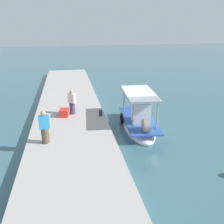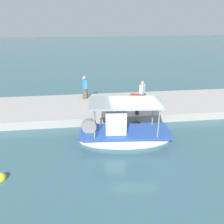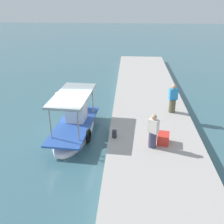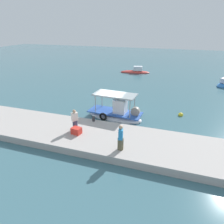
% 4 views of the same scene
% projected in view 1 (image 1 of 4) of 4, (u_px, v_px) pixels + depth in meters
% --- Properties ---
extents(ground_plane, '(120.00, 120.00, 0.00)m').
position_uv_depth(ground_plane, '(139.00, 125.00, 16.35)').
color(ground_plane, '#3D6772').
extents(dock_quay, '(36.00, 4.64, 0.55)m').
position_uv_depth(dock_quay, '(71.00, 126.00, 15.49)').
color(dock_quay, '#B1AAA4').
rests_on(dock_quay, ground_plane).
extents(main_fishing_boat, '(5.30, 2.24, 2.73)m').
position_uv_depth(main_fishing_boat, '(139.00, 122.00, 15.64)').
color(main_fishing_boat, white).
rests_on(main_fishing_boat, ground_plane).
extents(fisherman_near_bollard, '(0.52, 0.54, 1.68)m').
position_uv_depth(fisherman_near_bollard, '(72.00, 103.00, 16.52)').
color(fisherman_near_bollard, '#40405B').
rests_on(fisherman_near_bollard, dock_quay).
extents(fisherman_by_crate, '(0.47, 0.55, 1.77)m').
position_uv_depth(fisherman_by_crate, '(45.00, 129.00, 12.47)').
color(fisherman_by_crate, brown).
rests_on(fisherman_by_crate, dock_quay).
extents(mooring_bollard, '(0.24, 0.24, 0.40)m').
position_uv_depth(mooring_bollard, '(101.00, 113.00, 16.34)').
color(mooring_bollard, '#2D2D33').
rests_on(mooring_bollard, dock_quay).
extents(cargo_crate, '(0.77, 0.65, 0.50)m').
position_uv_depth(cargo_crate, '(64.00, 113.00, 16.25)').
color(cargo_crate, red).
rests_on(cargo_crate, dock_quay).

